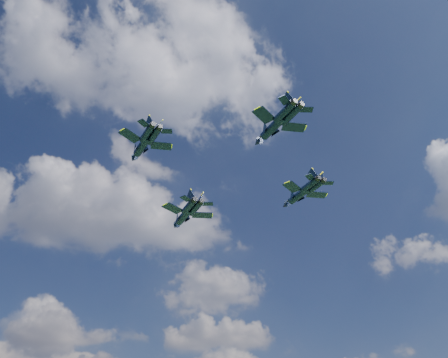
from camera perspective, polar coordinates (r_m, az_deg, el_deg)
jet_lead at (r=115.93m, az=-5.31°, el=-4.88°), size 13.53×18.37×4.32m
jet_left at (r=92.20m, az=-10.70°, el=4.18°), size 10.77×14.89×3.52m
jet_right at (r=105.68m, az=9.64°, el=-2.14°), size 11.71×16.11×3.80m
jet_slot at (r=86.54m, az=6.25°, el=6.62°), size 11.40×15.72×3.71m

